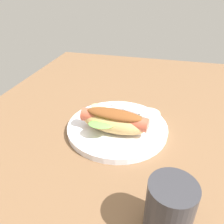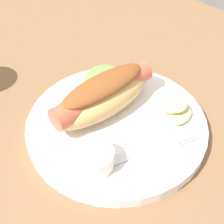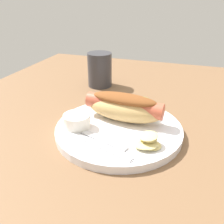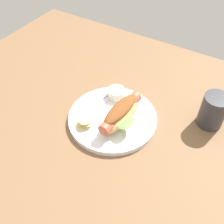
{
  "view_description": "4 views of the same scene",
  "coord_description": "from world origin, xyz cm",
  "px_view_note": "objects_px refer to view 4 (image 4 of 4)",
  "views": [
    {
      "loc": [
        -49.51,
        -8.4,
        34.75
      ],
      "look_at": [
        -3.47,
        3.4,
        5.98
      ],
      "focal_mm": 36.17,
      "sensor_mm": 36.0,
      "label": 1
    },
    {
      "loc": [
        20.3,
        -22.05,
        35.9
      ],
      "look_at": [
        -2.58,
        1.47,
        3.84
      ],
      "focal_mm": 53.48,
      "sensor_mm": 36.0,
      "label": 2
    },
    {
      "loc": [
        38.51,
        14.53,
        26.54
      ],
      "look_at": [
        -0.94,
        1.25,
        5.33
      ],
      "focal_mm": 38.56,
      "sensor_mm": 36.0,
      "label": 3
    },
    {
      "loc": [
        -29.17,
        46.62,
        57.79
      ],
      "look_at": [
        -2.57,
        2.82,
        4.03
      ],
      "focal_mm": 42.11,
      "sensor_mm": 36.0,
      "label": 4
    }
  ],
  "objects_px": {
    "fork": "(95,102)",
    "knife": "(101,103)",
    "plate": "(113,118)",
    "chips_pile": "(84,123)",
    "hot_dog": "(121,113)",
    "sauce_ramekin": "(116,93)",
    "drinking_cup": "(213,111)"
  },
  "relations": [
    {
      "from": "fork",
      "to": "knife",
      "type": "xyz_separation_m",
      "value": [
        -0.02,
        -0.01,
        -0.0
      ]
    },
    {
      "from": "plate",
      "to": "chips_pile",
      "type": "xyz_separation_m",
      "value": [
        0.05,
        0.07,
        0.02
      ]
    },
    {
      "from": "hot_dog",
      "to": "chips_pile",
      "type": "xyz_separation_m",
      "value": [
        0.08,
        0.07,
        -0.02
      ]
    },
    {
      "from": "hot_dog",
      "to": "plate",
      "type": "bearing_deg",
      "value": -90.85
    },
    {
      "from": "plate",
      "to": "hot_dog",
      "type": "relative_size",
      "value": 1.55
    },
    {
      "from": "fork",
      "to": "chips_pile",
      "type": "height_order",
      "value": "chips_pile"
    },
    {
      "from": "hot_dog",
      "to": "fork",
      "type": "xyz_separation_m",
      "value": [
        0.11,
        -0.02,
        -0.03
      ]
    },
    {
      "from": "sauce_ramekin",
      "to": "drinking_cup",
      "type": "distance_m",
      "value": 0.29
    },
    {
      "from": "knife",
      "to": "chips_pile",
      "type": "bearing_deg",
      "value": 19.98
    },
    {
      "from": "hot_dog",
      "to": "fork",
      "type": "height_order",
      "value": "hot_dog"
    },
    {
      "from": "sauce_ramekin",
      "to": "chips_pile",
      "type": "xyz_separation_m",
      "value": [
        0.02,
        0.15,
        -0.0
      ]
    },
    {
      "from": "fork",
      "to": "chips_pile",
      "type": "xyz_separation_m",
      "value": [
        -0.03,
        0.09,
        0.01
      ]
    },
    {
      "from": "plate",
      "to": "sauce_ramekin",
      "type": "height_order",
      "value": "sauce_ramekin"
    },
    {
      "from": "drinking_cup",
      "to": "hot_dog",
      "type": "bearing_deg",
      "value": 32.71
    },
    {
      "from": "fork",
      "to": "drinking_cup",
      "type": "distance_m",
      "value": 0.34
    },
    {
      "from": "fork",
      "to": "knife",
      "type": "height_order",
      "value": "same"
    },
    {
      "from": "fork",
      "to": "knife",
      "type": "distance_m",
      "value": 0.02
    },
    {
      "from": "sauce_ramekin",
      "to": "hot_dog",
      "type": "bearing_deg",
      "value": 127.66
    },
    {
      "from": "plate",
      "to": "hot_dog",
      "type": "distance_m",
      "value": 0.05
    },
    {
      "from": "fork",
      "to": "chips_pile",
      "type": "relative_size",
      "value": 2.5
    },
    {
      "from": "knife",
      "to": "fork",
      "type": "bearing_deg",
      "value": -56.32
    },
    {
      "from": "sauce_ramekin",
      "to": "fork",
      "type": "bearing_deg",
      "value": 51.91
    },
    {
      "from": "drinking_cup",
      "to": "knife",
      "type": "bearing_deg",
      "value": 19.81
    },
    {
      "from": "chips_pile",
      "to": "fork",
      "type": "bearing_deg",
      "value": -74.09
    },
    {
      "from": "fork",
      "to": "plate",
      "type": "bearing_deg",
      "value": 93.08
    },
    {
      "from": "fork",
      "to": "drinking_cup",
      "type": "xyz_separation_m",
      "value": [
        -0.32,
        -0.12,
        0.03
      ]
    },
    {
      "from": "hot_dog",
      "to": "sauce_ramekin",
      "type": "distance_m",
      "value": 0.1
    },
    {
      "from": "fork",
      "to": "drinking_cup",
      "type": "height_order",
      "value": "drinking_cup"
    },
    {
      "from": "plate",
      "to": "chips_pile",
      "type": "distance_m",
      "value": 0.09
    },
    {
      "from": "chips_pile",
      "to": "sauce_ramekin",
      "type": "bearing_deg",
      "value": -96.94
    },
    {
      "from": "knife",
      "to": "drinking_cup",
      "type": "distance_m",
      "value": 0.32
    },
    {
      "from": "hot_dog",
      "to": "sauce_ramekin",
      "type": "height_order",
      "value": "hot_dog"
    }
  ]
}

